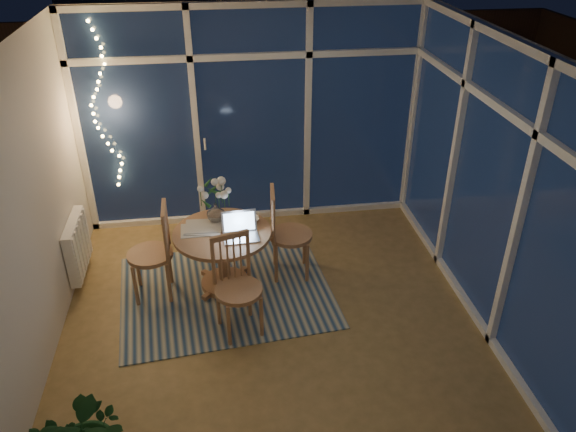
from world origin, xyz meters
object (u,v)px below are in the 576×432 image
(chair_right, at_px, (291,233))
(flower_vase, at_px, (216,212))
(dining_table, at_px, (224,259))
(laptop, at_px, (241,227))
(chair_left, at_px, (150,252))
(chair_front, at_px, (238,288))

(chair_right, bearing_deg, flower_vase, 87.14)
(flower_vase, bearing_deg, dining_table, -78.08)
(dining_table, xyz_separation_m, flower_vase, (-0.05, 0.23, 0.44))
(dining_table, bearing_deg, laptop, -38.16)
(chair_left, relative_size, chair_front, 1.04)
(laptop, height_order, flower_vase, laptop)
(dining_table, relative_size, chair_front, 0.99)
(dining_table, distance_m, chair_left, 0.74)
(dining_table, bearing_deg, chair_right, 10.32)
(dining_table, xyz_separation_m, chair_right, (0.71, 0.13, 0.18))
(laptop, bearing_deg, chair_right, 23.87)
(chair_front, xyz_separation_m, flower_vase, (-0.16, 0.94, 0.28))
(laptop, distance_m, flower_vase, 0.43)
(chair_front, xyz_separation_m, laptop, (0.07, 0.57, 0.30))
(dining_table, relative_size, chair_left, 0.95)
(chair_right, distance_m, chair_front, 1.03)
(chair_left, distance_m, flower_vase, 0.77)
(chair_right, bearing_deg, laptop, 121.63)
(chair_left, xyz_separation_m, chair_front, (0.83, -0.67, -0.02))
(dining_table, height_order, laptop, laptop)
(chair_front, distance_m, flower_vase, 0.99)
(chair_left, bearing_deg, chair_right, 95.48)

